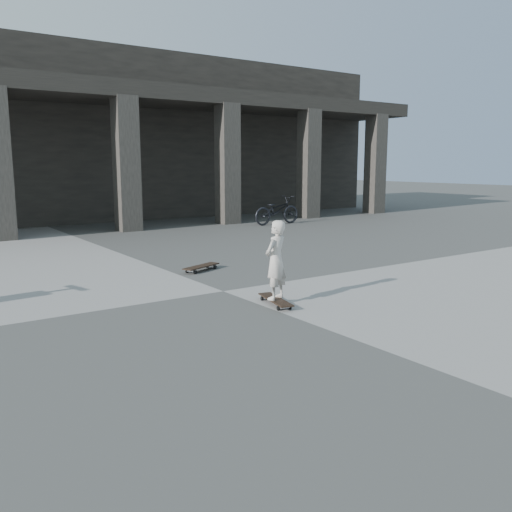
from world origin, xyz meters
TOP-DOWN VIEW (x-y plane):
  - ground at (0.00, 0.00)m, footprint 90.00×90.00m
  - colonnade at (-0.00, 13.77)m, footprint 28.00×8.82m
  - longboard at (0.19, -1.16)m, footprint 0.39×0.89m
  - skateboard_spare at (0.53, 1.67)m, footprint 0.88×0.52m
  - child at (0.19, -1.16)m, footprint 0.49×0.42m
  - bicycle at (6.54, 7.30)m, footprint 1.85×0.71m

SIDE VIEW (x-z plane):
  - ground at x=0.00m, z-range 0.00..0.00m
  - longboard at x=0.19m, z-range 0.03..0.11m
  - skateboard_spare at x=0.53m, z-range 0.03..0.13m
  - bicycle at x=6.54m, z-range 0.00..0.96m
  - child at x=0.19m, z-range 0.09..1.23m
  - colonnade at x=0.00m, z-range 0.03..6.03m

